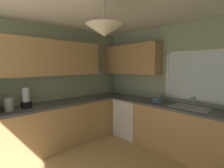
{
  "coord_description": "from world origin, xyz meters",
  "views": [
    {
      "loc": [
        1.54,
        -1.32,
        1.65
      ],
      "look_at": [
        -0.73,
        0.82,
        1.31
      ],
      "focal_mm": 26.67,
      "sensor_mm": 36.0,
      "label": 1
    }
  ],
  "objects_px": {
    "sink_assembly": "(191,107)",
    "blender_appliance": "(26,99)",
    "bowl": "(157,100)",
    "kettle": "(8,104)",
    "dishwasher": "(131,117)"
  },
  "relations": [
    {
      "from": "sink_assembly",
      "to": "blender_appliance",
      "type": "xyz_separation_m",
      "value": [
        -2.0,
        -2.11,
        0.15
      ]
    },
    {
      "from": "bowl",
      "to": "blender_appliance",
      "type": "height_order",
      "value": "blender_appliance"
    },
    {
      "from": "kettle",
      "to": "bowl",
      "type": "bearing_deg",
      "value": 61.27
    },
    {
      "from": "kettle",
      "to": "sink_assembly",
      "type": "bearing_deg",
      "value": 50.43
    },
    {
      "from": "dishwasher",
      "to": "kettle",
      "type": "distance_m",
      "value": 2.51
    },
    {
      "from": "kettle",
      "to": "blender_appliance",
      "type": "bearing_deg",
      "value": 94.09
    },
    {
      "from": "sink_assembly",
      "to": "bowl",
      "type": "height_order",
      "value": "sink_assembly"
    },
    {
      "from": "sink_assembly",
      "to": "bowl",
      "type": "relative_size",
      "value": 3.05
    },
    {
      "from": "dishwasher",
      "to": "bowl",
      "type": "bearing_deg",
      "value": 2.57
    },
    {
      "from": "dishwasher",
      "to": "kettle",
      "type": "xyz_separation_m",
      "value": [
        -0.64,
        -2.36,
        0.58
      ]
    },
    {
      "from": "bowl",
      "to": "kettle",
      "type": "bearing_deg",
      "value": -118.73
    },
    {
      "from": "bowl",
      "to": "sink_assembly",
      "type": "bearing_deg",
      "value": 0.51
    },
    {
      "from": "dishwasher",
      "to": "kettle",
      "type": "bearing_deg",
      "value": -105.19
    },
    {
      "from": "bowl",
      "to": "blender_appliance",
      "type": "relative_size",
      "value": 0.59
    },
    {
      "from": "dishwasher",
      "to": "blender_appliance",
      "type": "xyz_separation_m",
      "value": [
        -0.66,
        -2.08,
        0.64
      ]
    }
  ]
}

